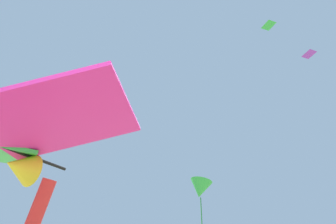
{
  "coord_description": "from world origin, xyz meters",
  "views": [
    {
      "loc": [
        1.72,
        -1.37,
        1.3
      ],
      "look_at": [
        -0.29,
        2.01,
        3.5
      ],
      "focal_mm": 33.96,
      "sensor_mm": 36.0,
      "label": 1
    }
  ],
  "objects_px": {
    "held_stunt_kite": "(13,142)",
    "distant_kite_green_high_right": "(200,189)",
    "distant_kite_green_mid_right": "(268,25)",
    "distant_kite_purple_low_right": "(309,54)"
  },
  "relations": [
    {
      "from": "distant_kite_green_high_right",
      "to": "distant_kite_green_mid_right",
      "type": "bearing_deg",
      "value": 30.83
    },
    {
      "from": "distant_kite_purple_low_right",
      "to": "distant_kite_green_high_right",
      "type": "relative_size",
      "value": 0.24
    },
    {
      "from": "distant_kite_green_mid_right",
      "to": "distant_kite_green_high_right",
      "type": "bearing_deg",
      "value": -149.17
    },
    {
      "from": "held_stunt_kite",
      "to": "distant_kite_green_high_right",
      "type": "bearing_deg",
      "value": 110.0
    },
    {
      "from": "distant_kite_green_mid_right",
      "to": "distant_kite_green_high_right",
      "type": "xyz_separation_m",
      "value": [
        -4.84,
        -2.89,
        -12.21
      ]
    },
    {
      "from": "held_stunt_kite",
      "to": "distant_kite_green_mid_right",
      "type": "bearing_deg",
      "value": 91.44
    },
    {
      "from": "distant_kite_green_mid_right",
      "to": "held_stunt_kite",
      "type": "bearing_deg",
      "value": -88.56
    },
    {
      "from": "held_stunt_kite",
      "to": "distant_kite_purple_low_right",
      "type": "xyz_separation_m",
      "value": [
        1.74,
        12.77,
        9.19
      ]
    },
    {
      "from": "distant_kite_green_high_right",
      "to": "held_stunt_kite",
      "type": "bearing_deg",
      "value": -70.0
    },
    {
      "from": "held_stunt_kite",
      "to": "distant_kite_purple_low_right",
      "type": "distance_m",
      "value": 15.83
    }
  ]
}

